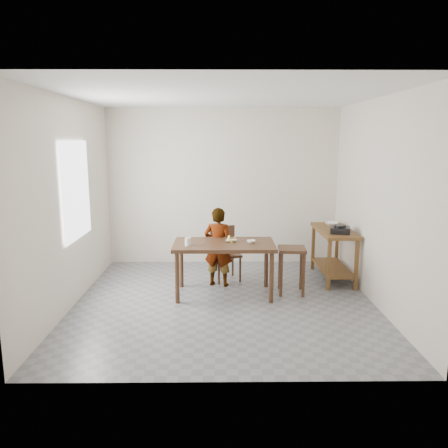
{
  "coord_description": "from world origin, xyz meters",
  "views": [
    {
      "loc": [
        -0.07,
        -5.61,
        2.15
      ],
      "look_at": [
        0.0,
        0.4,
        1.0
      ],
      "focal_mm": 35.0,
      "sensor_mm": 36.0,
      "label": 1
    }
  ],
  "objects_px": {
    "child": "(218,247)",
    "dining_chair": "(226,254)",
    "prep_counter": "(333,254)",
    "stool": "(291,270)",
    "dining_table": "(224,269)"
  },
  "relations": [
    {
      "from": "stool",
      "to": "child",
      "type": "bearing_deg",
      "value": 161.34
    },
    {
      "from": "dining_table",
      "to": "stool",
      "type": "distance_m",
      "value": 0.96
    },
    {
      "from": "dining_table",
      "to": "prep_counter",
      "type": "height_order",
      "value": "prep_counter"
    },
    {
      "from": "dining_chair",
      "to": "child",
      "type": "bearing_deg",
      "value": -133.29
    },
    {
      "from": "prep_counter",
      "to": "dining_chair",
      "type": "height_order",
      "value": "dining_chair"
    },
    {
      "from": "child",
      "to": "stool",
      "type": "bearing_deg",
      "value": 176.15
    },
    {
      "from": "prep_counter",
      "to": "stool",
      "type": "bearing_deg",
      "value": -139.68
    },
    {
      "from": "child",
      "to": "dining_chair",
      "type": "bearing_deg",
      "value": -100.6
    },
    {
      "from": "dining_table",
      "to": "child",
      "type": "height_order",
      "value": "child"
    },
    {
      "from": "dining_table",
      "to": "child",
      "type": "bearing_deg",
      "value": 101.38
    },
    {
      "from": "child",
      "to": "stool",
      "type": "height_order",
      "value": "child"
    },
    {
      "from": "dining_table",
      "to": "stool",
      "type": "height_order",
      "value": "dining_table"
    },
    {
      "from": "dining_chair",
      "to": "stool",
      "type": "relative_size",
      "value": 1.25
    },
    {
      "from": "dining_table",
      "to": "dining_chair",
      "type": "height_order",
      "value": "dining_chair"
    },
    {
      "from": "child",
      "to": "dining_chair",
      "type": "distance_m",
      "value": 0.33
    }
  ]
}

